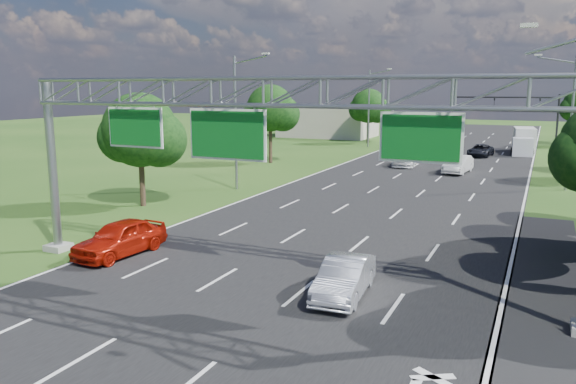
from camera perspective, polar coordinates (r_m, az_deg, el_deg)
The scene contains 19 objects.
ground at distance 39.01m, azimuth 9.58°, elevation -0.95°, with size 220.00×220.00×0.00m, color #214514.
road at distance 39.01m, azimuth 9.58°, elevation -0.95°, with size 18.00×180.00×0.02m, color black.
road_flare at distance 22.33m, azimuth 24.52°, elevation -10.47°, with size 3.00×30.00×0.02m, color black.
sign_gantry at distance 21.22m, azimuth -1.90°, elevation 8.49°, with size 23.50×1.00×9.56m.
traffic_signal at distance 72.06m, azimuth 22.96°, elevation 7.70°, with size 12.21×0.24×7.00m.
streetlight_l_near at distance 42.62m, azimuth -5.14°, elevation 7.68°, with size 2.97×0.22×10.16m.
streetlight_l_far at distance 75.04m, azimuth 8.36°, elevation 8.80°, with size 2.97×0.22×10.16m.
streetlight_r_mid at distance 47.05m, azimuth 26.62°, elevation 6.88°, with size 2.97×0.22×10.16m.
tree_verge_la at distance 37.58m, azimuth -14.69°, elevation 5.76°, with size 5.76×4.80×7.40m.
tree_verge_lb at distance 58.07m, azimuth -1.72°, elevation 8.29°, with size 5.76×4.80×8.06m.
tree_verge_lc at distance 80.34m, azimuth 8.25°, elevation 8.48°, with size 5.76×4.80×7.62m.
building_left at distance 90.88m, azimuth 4.11°, elevation 7.21°, with size 14.00×10.00×5.00m, color #AAA28E.
red_coupe at distance 27.16m, azimuth -16.69°, elevation -4.48°, with size 1.94×4.82×1.64m, color #A61607.
silver_sedan at distance 21.14m, azimuth 5.73°, elevation -8.64°, with size 1.53×4.39×1.45m, color silver.
car_queue_a at distance 57.23m, azimuth 11.81°, elevation 3.36°, with size 2.12×5.21×1.51m, color white.
car_queue_b at distance 67.55m, azimuth 18.96°, elevation 4.00°, with size 2.25×4.88×1.36m, color black.
car_queue_c at distance 61.76m, azimuth 12.50°, elevation 3.77°, with size 1.62×4.03×1.37m, color black.
car_queue_d at distance 53.53m, azimuth 16.89°, elevation 2.70°, with size 1.71×4.90×1.62m, color #BCBCBC.
box_truck at distance 72.71m, azimuth 22.83°, elevation 4.77°, with size 2.83×8.09×2.99m.
Camera 1 is at (9.78, -6.99, 7.62)m, focal length 35.00 mm.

